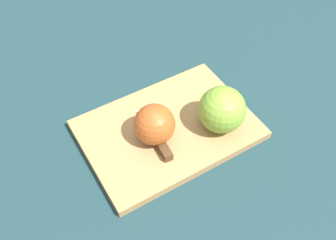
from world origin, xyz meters
TOP-DOWN VIEW (x-y plane):
  - ground_plane at (0.00, 0.00)m, footprint 4.00×4.00m
  - cutting_board at (0.00, 0.00)m, footprint 0.35×0.27m
  - apple_half_left at (-0.08, 0.06)m, footprint 0.09×0.09m
  - apple_half_right at (0.04, 0.01)m, footprint 0.08×0.08m
  - knife at (0.04, 0.02)m, footprint 0.04×0.13m

SIDE VIEW (x-z plane):
  - ground_plane at x=0.00m, z-range 0.00..0.00m
  - cutting_board at x=0.00m, z-range 0.00..0.02m
  - knife at x=0.04m, z-range 0.02..0.03m
  - apple_half_right at x=0.04m, z-range 0.02..0.09m
  - apple_half_left at x=-0.08m, z-range 0.02..0.11m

